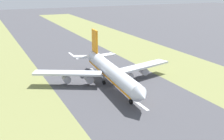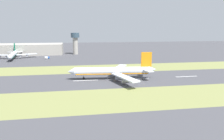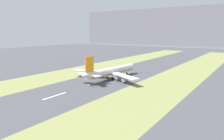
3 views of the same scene
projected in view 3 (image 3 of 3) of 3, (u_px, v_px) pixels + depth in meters
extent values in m
plane|color=#424247|center=(113.00, 78.00, 180.64)|extent=(800.00, 800.00, 0.00)
cube|color=olive|center=(73.00, 72.00, 205.06)|extent=(40.00, 600.00, 0.01)
cube|color=olive|center=(166.00, 85.00, 156.23)|extent=(40.00, 600.00, 0.01)
cube|color=silver|center=(55.00, 96.00, 128.54)|extent=(1.20, 18.00, 0.01)
cube|color=silver|center=(96.00, 83.00, 161.44)|extent=(1.20, 18.00, 0.01)
cube|color=silver|center=(123.00, 74.00, 194.35)|extent=(1.20, 18.00, 0.01)
cylinder|color=silver|center=(112.00, 71.00, 176.33)|extent=(10.55, 56.30, 6.00)
cone|color=silver|center=(132.00, 66.00, 199.99)|extent=(6.27, 5.46, 5.88)
cone|color=silver|center=(85.00, 76.00, 152.15)|extent=(5.57, 6.40, 5.10)
cube|color=orange|center=(112.00, 73.00, 176.61)|extent=(10.07, 54.05, 0.70)
cube|color=silver|center=(90.00, 71.00, 181.52)|extent=(29.47, 14.36, 0.90)
cube|color=silver|center=(125.00, 76.00, 160.24)|extent=(28.61, 18.38, 0.90)
cylinder|color=#93939E|center=(100.00, 74.00, 179.27)|extent=(3.58, 5.05, 3.20)
cylinder|color=#93939E|center=(90.00, 74.00, 182.02)|extent=(3.58, 5.05, 3.20)
cylinder|color=#93939E|center=(118.00, 77.00, 168.32)|extent=(3.58, 5.05, 3.20)
cylinder|color=#93939E|center=(125.00, 79.00, 160.14)|extent=(3.58, 5.05, 3.20)
cube|color=orange|center=(89.00, 64.00, 154.72)|extent=(1.45, 8.04, 11.00)
cube|color=silver|center=(84.00, 74.00, 159.34)|extent=(10.74, 6.59, 0.60)
cube|color=silver|center=(95.00, 75.00, 152.65)|extent=(10.92, 7.92, 0.60)
cylinder|color=#59595E|center=(127.00, 72.00, 193.46)|extent=(0.50, 0.50, 3.20)
cylinder|color=black|center=(127.00, 74.00, 193.73)|extent=(1.04, 1.87, 1.80)
cylinder|color=#59595E|center=(107.00, 76.00, 176.21)|extent=(0.50, 0.50, 3.20)
cylinder|color=black|center=(107.00, 78.00, 176.48)|extent=(1.04, 1.87, 1.80)
cylinder|color=#59595E|center=(112.00, 76.00, 173.05)|extent=(0.50, 0.50, 3.20)
cylinder|color=black|center=(112.00, 78.00, 173.32)|extent=(1.04, 1.87, 1.80)
cube|color=gray|center=(216.00, 27.00, 599.44)|extent=(800.00, 120.00, 105.94)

